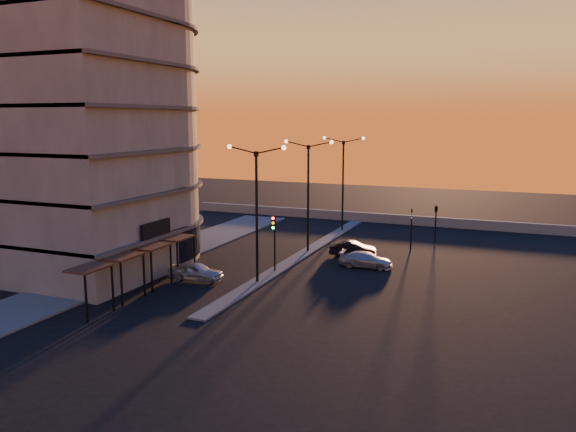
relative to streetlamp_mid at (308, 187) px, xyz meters
The scene contains 14 objects.
ground 11.46m from the streetlamp_mid, 90.00° to the right, with size 120.00×120.00×0.00m, color black.
sidewalk_west 13.30m from the streetlamp_mid, 150.26° to the right, with size 5.00×40.00×0.12m, color #4C4C4A.
median 5.53m from the streetlamp_mid, 90.00° to the left, with size 1.20×36.00×0.12m, color #4C4C4A.
parapet 16.91m from the streetlamp_mid, 82.87° to the left, with size 44.00×0.50×1.00m, color slate.
building 18.31m from the streetlamp_mid, 144.54° to the right, with size 14.35×17.08×25.00m.
streetlamp_near 10.00m from the streetlamp_mid, 90.00° to the right, with size 4.32×0.32×9.51m.
streetlamp_mid is the anchor object (origin of this frame).
streetlamp_far 10.00m from the streetlamp_mid, 90.00° to the left, with size 4.32×0.32×9.51m.
traffic_light_main 7.62m from the streetlamp_mid, 90.00° to the right, with size 0.28×0.44×4.25m.
signal_east_a 9.67m from the streetlamp_mid, 26.57° to the left, with size 0.13×0.16×3.60m.
signal_east_b 12.67m from the streetlamp_mid, 40.10° to the left, with size 0.42×1.99×3.60m.
car_hatchback 12.92m from the streetlamp_mid, 110.69° to the right, with size 1.56×3.88×1.32m, color #ADB0B5.
car_sedan 6.35m from the streetlamp_mid, ahead, with size 1.32×3.79×1.25m, color black.
car_wagon 8.32m from the streetlamp_mid, 27.41° to the right, with size 1.64×4.04×1.17m, color #A8ABB0.
Camera 1 is at (16.26, -33.82, 11.16)m, focal length 35.00 mm.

